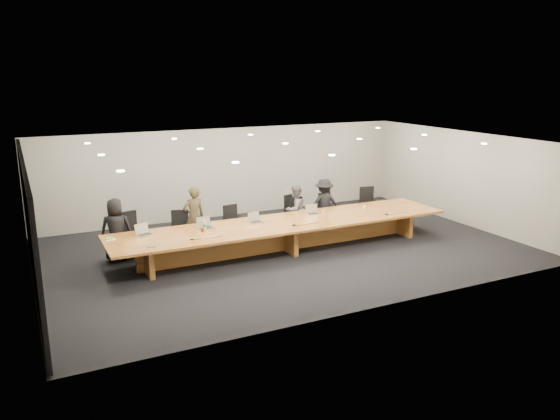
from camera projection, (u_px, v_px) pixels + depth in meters
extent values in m
plane|color=black|center=(285.00, 250.00, 14.18)|extent=(12.00, 12.00, 0.00)
cube|color=beige|center=(229.00, 172.00, 17.32)|extent=(12.00, 0.02, 2.80)
cube|color=black|center=(30.00, 227.00, 11.31)|extent=(0.08, 7.84, 2.74)
cube|color=brown|center=(285.00, 223.00, 14.01)|extent=(9.00, 1.80, 0.06)
cube|color=brown|center=(285.00, 237.00, 14.10)|extent=(7.65, 0.15, 0.69)
cube|color=brown|center=(146.00, 257.00, 12.56)|extent=(0.12, 1.26, 0.69)
cube|color=brown|center=(285.00, 237.00, 14.10)|extent=(0.12, 1.26, 0.69)
cube|color=brown|center=(397.00, 221.00, 15.64)|extent=(0.12, 1.26, 0.69)
imported|color=black|center=(116.00, 229.00, 13.24)|extent=(0.86, 0.66, 1.55)
imported|color=#342F1C|center=(194.00, 217.00, 14.22)|extent=(0.64, 0.46, 1.63)
imported|color=slate|center=(295.00, 210.00, 15.43)|extent=(0.83, 0.74, 1.43)
imported|color=black|center=(324.00, 204.00, 15.90)|extent=(1.08, 0.78, 1.50)
cylinder|color=silver|center=(205.00, 225.00, 13.24)|extent=(0.10, 0.10, 0.24)
cylinder|color=maroon|center=(203.00, 230.00, 13.13)|extent=(0.10, 0.10, 0.10)
cone|color=white|center=(323.00, 212.00, 14.89)|extent=(0.08, 0.08, 0.08)
cone|color=silver|center=(364.00, 207.00, 15.36)|extent=(0.11, 0.11, 0.10)
cube|color=white|center=(110.00, 239.00, 12.50)|extent=(0.27, 0.23, 0.01)
cube|color=#5DB831|center=(109.00, 239.00, 12.49)|extent=(0.20, 0.14, 0.03)
cube|color=#B8B8BD|center=(152.00, 246.00, 12.00)|extent=(0.23, 0.20, 0.03)
cone|color=black|center=(192.00, 239.00, 12.52)|extent=(0.14, 0.14, 0.03)
cone|color=black|center=(294.00, 225.00, 13.67)|extent=(0.14, 0.14, 0.03)
cone|color=black|center=(387.00, 214.00, 14.73)|extent=(0.13, 0.13, 0.03)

